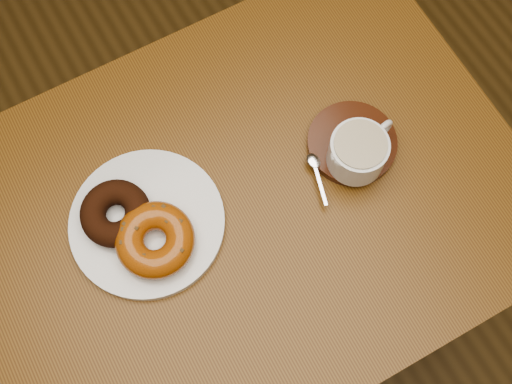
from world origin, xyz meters
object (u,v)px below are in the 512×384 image
cafe_table (246,227)px  coffee_cup (359,151)px  donut_plate (147,223)px  saucer (352,143)px

cafe_table → coffee_cup: bearing=-7.8°
donut_plate → coffee_cup: 0.34m
cafe_table → coffee_cup: (0.18, -0.03, 0.18)m
cafe_table → saucer: saucer is taller
cafe_table → coffee_cup: coffee_cup is taller
cafe_table → coffee_cup: 0.26m
cafe_table → saucer: bearing=1.1°
cafe_table → coffee_cup: size_ratio=7.59×
donut_plate → saucer: 0.35m
donut_plate → coffee_cup: coffee_cup is taller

